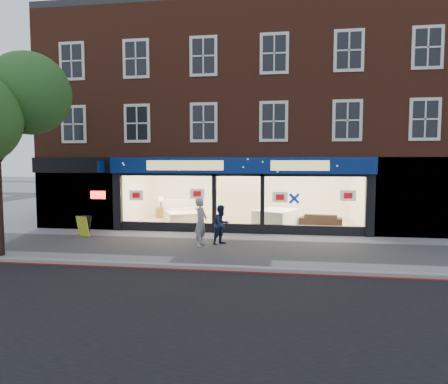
% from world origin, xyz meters
% --- Properties ---
extents(ground, '(120.00, 120.00, 0.00)m').
position_xyz_m(ground, '(0.00, 0.00, 0.00)').
color(ground, gray).
rests_on(ground, ground).
extents(road, '(60.00, 10.00, 0.01)m').
position_xyz_m(road, '(0.00, -8.00, 0.00)').
color(road, black).
rests_on(road, ground).
extents(kerb_line, '(60.00, 0.10, 0.01)m').
position_xyz_m(kerb_line, '(0.00, -3.10, 0.01)').
color(kerb_line, '#8C0A07').
rests_on(kerb_line, ground).
extents(kerb_stone, '(60.00, 0.25, 0.12)m').
position_xyz_m(kerb_stone, '(0.00, -2.90, 0.06)').
color(kerb_stone, gray).
rests_on(kerb_stone, ground).
extents(showroom_floor, '(11.00, 4.50, 0.10)m').
position_xyz_m(showroom_floor, '(0.00, 5.25, 0.05)').
color(showroom_floor, tan).
rests_on(showroom_floor, ground).
extents(building, '(19.00, 8.26, 10.30)m').
position_xyz_m(building, '(-0.02, 6.93, 6.67)').
color(building, '#5E2C1D').
rests_on(building, ground).
extents(display_bed, '(2.20, 2.38, 1.08)m').
position_xyz_m(display_bed, '(-3.01, 5.04, 0.40)').
color(display_bed, silver).
rests_on(display_bed, showroom_floor).
extents(bedside_table, '(0.46, 0.46, 0.55)m').
position_xyz_m(bedside_table, '(-4.55, 6.50, 0.38)').
color(bedside_table, brown).
rests_on(bedside_table, showroom_floor).
extents(mattress_stack, '(2.20, 2.42, 0.77)m').
position_xyz_m(mattress_stack, '(1.60, 4.56, 0.49)').
color(mattress_stack, white).
rests_on(mattress_stack, showroom_floor).
extents(sofa, '(2.04, 1.03, 0.57)m').
position_xyz_m(sofa, '(3.70, 4.95, 0.39)').
color(sofa, black).
rests_on(sofa, showroom_floor).
extents(a_board, '(0.65, 0.52, 0.88)m').
position_xyz_m(a_board, '(-6.27, 1.34, 0.44)').
color(a_board, '#C1D124').
rests_on(a_board, ground).
extents(pedestrian_grey, '(0.56, 0.72, 1.77)m').
position_xyz_m(pedestrian_grey, '(-1.07, 0.23, 0.88)').
color(pedestrian_grey, '#96989D').
rests_on(pedestrian_grey, ground).
extents(pedestrian_blue, '(0.88, 0.92, 1.49)m').
position_xyz_m(pedestrian_blue, '(-0.35, 0.58, 0.75)').
color(pedestrian_blue, '#16223F').
rests_on(pedestrian_blue, ground).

